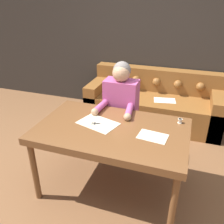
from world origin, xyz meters
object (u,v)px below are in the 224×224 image
(dining_table, at_px, (112,134))
(scissors, at_px, (97,124))
(couch, at_px, (154,103))
(person, at_px, (121,112))
(thread_spool, at_px, (180,121))

(dining_table, relative_size, scissors, 7.44)
(dining_table, height_order, scissors, scissors)
(couch, bearing_deg, dining_table, -94.88)
(couch, bearing_deg, person, -101.63)
(person, bearing_deg, scissors, -97.58)
(scissors, xyz_separation_m, thread_spool, (0.77, 0.29, 0.02))
(dining_table, relative_size, thread_spool, 32.24)
(person, bearing_deg, couch, 78.37)
(dining_table, distance_m, thread_spool, 0.69)
(dining_table, height_order, thread_spool, thread_spool)
(couch, distance_m, thread_spool, 1.52)
(dining_table, distance_m, person, 0.59)
(scissors, bearing_deg, thread_spool, 20.38)
(dining_table, relative_size, person, 1.17)
(person, relative_size, scissors, 6.33)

